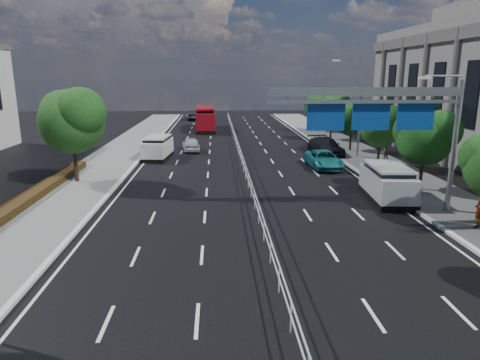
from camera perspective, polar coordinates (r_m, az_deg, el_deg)
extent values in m
plane|color=black|center=(14.25, 6.16, -17.77)|extent=(160.00, 160.00, 0.00)
cube|color=silver|center=(35.12, 0.31, 3.28)|extent=(0.05, 85.00, 0.05)
cube|color=silver|center=(35.20, 0.31, 2.56)|extent=(0.05, 85.00, 0.05)
cylinder|color=gray|center=(25.67, 26.62, 3.76)|extent=(0.28, 0.28, 7.20)
cube|color=gray|center=(23.29, 16.49, 11.21)|extent=(10.20, 0.25, 0.45)
cube|color=gray|center=(23.31, 16.41, 9.99)|extent=(10.20, 0.18, 0.18)
cylinder|color=gray|center=(24.89, 25.54, 12.43)|extent=(2.00, 0.10, 0.10)
cube|color=silver|center=(24.44, 23.41, 12.40)|extent=(0.60, 0.25, 0.15)
cube|color=navy|center=(24.60, 22.35, 7.82)|extent=(2.00, 0.08, 1.40)
cube|color=white|center=(24.65, 22.30, 7.83)|extent=(1.80, 0.02, 1.20)
cube|color=navy|center=(23.68, 17.05, 8.05)|extent=(2.00, 0.08, 1.40)
cube|color=white|center=(23.72, 17.01, 8.06)|extent=(1.80, 0.02, 1.20)
cube|color=navy|center=(22.96, 11.36, 8.22)|extent=(2.00, 0.08, 1.40)
cube|color=white|center=(23.01, 11.33, 8.23)|extent=(1.80, 0.02, 1.20)
cylinder|color=gray|center=(40.20, 15.76, 9.14)|extent=(0.16, 0.16, 9.00)
cylinder|color=gray|center=(39.75, 14.48, 15.39)|extent=(0.10, 2.40, 0.10)
cube|color=silver|center=(39.40, 12.74, 15.28)|extent=(0.60, 0.25, 0.15)
cube|color=#4C4947|center=(39.05, 27.25, 17.03)|extent=(0.40, 36.00, 1.00)
cylinder|color=black|center=(32.05, -21.12, 2.68)|extent=(0.28, 0.28, 3.50)
sphere|color=#1C3B12|center=(31.69, -21.53, 7.27)|extent=(4.40, 4.40, 4.40)
sphere|color=#1C3B12|center=(30.74, -20.45, 8.50)|extent=(3.30, 3.30, 3.30)
sphere|color=#1C3B12|center=(32.51, -22.56, 8.32)|extent=(3.08, 3.08, 3.08)
cylinder|color=black|center=(30.23, 23.03, 1.20)|extent=(0.22, 0.22, 2.80)
sphere|color=#0E3412|center=(29.89, 23.40, 5.08)|extent=(3.50, 3.50, 3.50)
sphere|color=#0E3412|center=(29.68, 25.16, 5.94)|extent=(2.62, 2.62, 2.62)
sphere|color=#0E3412|center=(30.03, 21.99, 6.11)|extent=(2.45, 2.45, 2.45)
cylinder|color=black|center=(36.98, 18.00, 3.69)|extent=(0.22, 0.22, 2.70)
sphere|color=#1C3B12|center=(36.71, 18.23, 6.76)|extent=(3.30, 3.30, 3.30)
sphere|color=#1C3B12|center=(36.44, 19.55, 7.46)|extent=(2.48, 2.48, 2.47)
sphere|color=#1C3B12|center=(36.92, 17.16, 7.55)|extent=(2.31, 2.31, 2.31)
cylinder|color=black|center=(43.97, 14.53, 5.41)|extent=(0.21, 0.21, 2.65)
sphere|color=#0E3412|center=(43.74, 14.68, 7.95)|extent=(3.20, 3.20, 3.20)
sphere|color=#0E3412|center=(43.44, 15.73, 8.55)|extent=(2.40, 2.40, 2.40)
sphere|color=#0E3412|center=(43.99, 13.83, 8.59)|extent=(2.24, 2.24, 2.24)
cylinder|color=black|center=(51.09, 12.01, 6.79)|extent=(0.23, 0.23, 2.85)
sphere|color=#1C3B12|center=(50.89, 12.13, 9.15)|extent=(3.60, 3.60, 3.60)
sphere|color=#1C3B12|center=(50.52, 13.13, 9.71)|extent=(2.70, 2.70, 2.70)
sphere|color=#1C3B12|center=(51.21, 11.31, 9.73)|extent=(2.52, 2.52, 2.52)
cylinder|color=black|center=(58.33, 10.10, 7.60)|extent=(0.21, 0.21, 2.60)
sphere|color=#0E3412|center=(58.16, 10.18, 9.48)|extent=(3.10, 3.10, 3.10)
sphere|color=#0E3412|center=(57.82, 10.92, 9.94)|extent=(2.32, 2.33, 2.32)
sphere|color=#0E3412|center=(58.46, 9.57, 9.94)|extent=(2.17, 2.17, 2.17)
cube|color=black|center=(39.86, -10.87, 3.08)|extent=(2.51, 4.88, 0.33)
cube|color=silver|center=(39.72, -10.93, 4.23)|extent=(2.47, 4.78, 1.38)
cube|color=black|center=(39.61, -10.97, 5.22)|extent=(2.17, 3.49, 0.61)
cube|color=silver|center=(39.57, -10.99, 5.66)|extent=(2.28, 3.77, 0.12)
cylinder|color=black|center=(38.59, -12.61, 2.92)|extent=(0.36, 0.72, 0.69)
cylinder|color=black|center=(38.18, -10.20, 2.92)|extent=(0.36, 0.72, 0.69)
cylinder|color=black|center=(41.47, -11.52, 3.72)|extent=(0.36, 0.72, 0.69)
cylinder|color=black|center=(41.09, -9.26, 3.72)|extent=(0.36, 0.72, 0.69)
cube|color=black|center=(60.07, -4.64, 6.85)|extent=(2.80, 10.56, 0.31)
cube|color=maroon|center=(59.92, -4.66, 8.13)|extent=(2.75, 10.35, 2.13)
cube|color=black|center=(59.82, -4.68, 9.14)|extent=(2.47, 7.47, 0.94)
cube|color=maroon|center=(59.78, -4.69, 9.59)|extent=(2.58, 8.09, 0.19)
cylinder|color=black|center=(56.68, -5.66, 6.57)|extent=(0.29, 0.65, 0.65)
cylinder|color=black|center=(56.69, -3.57, 6.62)|extent=(0.29, 0.65, 0.65)
cylinder|color=black|center=(63.42, -5.60, 7.35)|extent=(0.29, 0.65, 0.65)
cylinder|color=black|center=(63.43, -3.72, 7.38)|extent=(0.29, 0.65, 0.65)
imported|color=#B2B4BA|center=(43.27, -6.57, 4.78)|extent=(2.13, 4.20, 1.37)
imported|color=black|center=(73.74, -6.37, 8.62)|extent=(2.30, 5.10, 1.63)
cube|color=black|center=(27.67, 18.92, -2.15)|extent=(2.59, 5.31, 0.35)
cube|color=#9B9FA2|center=(27.46, 19.06, -0.44)|extent=(2.54, 5.21, 1.46)
cube|color=black|center=(27.30, 19.18, 1.04)|extent=(2.25, 3.78, 0.64)
cube|color=#9B9FA2|center=(27.23, 19.23, 1.70)|extent=(2.36, 4.09, 0.13)
cylinder|color=black|center=(25.83, 18.13, -2.78)|extent=(0.36, 0.75, 0.73)
cylinder|color=black|center=(26.40, 21.88, -2.74)|extent=(0.36, 0.75, 0.73)
cylinder|color=black|center=(28.92, 16.28, -0.90)|extent=(0.36, 0.75, 0.73)
cylinder|color=black|center=(29.43, 19.66, -0.90)|extent=(0.36, 0.75, 0.73)
imported|color=#196972|center=(35.72, 11.12, 2.71)|extent=(2.46, 5.11, 1.40)
imported|color=black|center=(41.64, 11.36, 4.41)|extent=(2.83, 5.76, 1.61)
imported|color=gray|center=(23.90, 29.32, -3.43)|extent=(0.81, 0.79, 1.87)
imported|color=gray|center=(38.96, 18.77, 3.44)|extent=(0.81, 0.66, 1.52)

